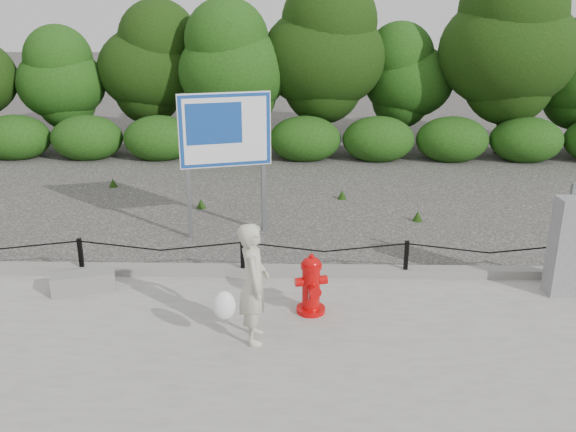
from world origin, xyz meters
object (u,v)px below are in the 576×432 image
(pedestrian, at_px, (252,285))
(utility_cabinet, at_px, (571,246))
(fire_hydrant, at_px, (311,285))
(concrete_block, at_px, (83,282))
(advertising_sign, at_px, (225,137))

(pedestrian, relative_size, utility_cabinet, 0.97)
(fire_hydrant, height_order, concrete_block, fire_hydrant)
(utility_cabinet, bearing_deg, fire_hydrant, -174.34)
(advertising_sign, bearing_deg, concrete_block, -141.61)
(pedestrian, relative_size, concrete_block, 1.74)
(fire_hydrant, distance_m, concrete_block, 3.38)
(concrete_block, relative_size, advertising_sign, 0.34)
(utility_cabinet, distance_m, advertising_sign, 5.83)
(utility_cabinet, bearing_deg, pedestrian, -167.02)
(pedestrian, xyz_separation_m, advertising_sign, (-0.75, 3.85, 1.01))
(fire_hydrant, distance_m, advertising_sign, 3.71)
(pedestrian, bearing_deg, advertising_sign, 5.33)
(fire_hydrant, bearing_deg, advertising_sign, 102.01)
(concrete_block, bearing_deg, advertising_sign, 54.27)
(pedestrian, bearing_deg, concrete_block, 57.44)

